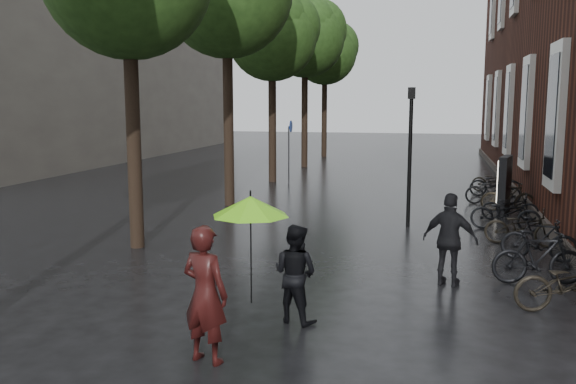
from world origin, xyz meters
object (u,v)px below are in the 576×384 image
(person_black, at_px, (295,273))
(ad_lightbox, at_px, (504,184))
(lamp_post, at_px, (410,143))
(pedestrian_walking, at_px, (450,240))
(parked_bicycles, at_px, (512,210))
(person_burgundy, at_px, (205,294))

(person_black, height_order, ad_lightbox, ad_lightbox)
(lamp_post, bearing_deg, pedestrian_walking, -79.59)
(person_black, relative_size, pedestrian_walking, 0.89)
(person_black, distance_m, ad_lightbox, 11.41)
(parked_bicycles, bearing_deg, lamp_post, -168.46)
(pedestrian_walking, xyz_separation_m, parked_bicycles, (1.75, 5.82, -0.40))
(parked_bicycles, distance_m, lamp_post, 3.30)
(ad_lightbox, height_order, lamp_post, lamp_post)
(person_burgundy, relative_size, ad_lightbox, 1.06)
(person_burgundy, relative_size, pedestrian_walking, 1.06)
(person_black, bearing_deg, ad_lightbox, -91.01)
(person_burgundy, distance_m, lamp_post, 9.78)
(person_burgundy, bearing_deg, ad_lightbox, -96.50)
(person_black, relative_size, ad_lightbox, 0.89)
(pedestrian_walking, bearing_deg, person_burgundy, 68.80)
(ad_lightbox, xyz_separation_m, lamp_post, (-2.74, -2.90, 1.40))
(ad_lightbox, bearing_deg, parked_bicycles, -76.18)
(parked_bicycles, relative_size, lamp_post, 3.85)
(pedestrian_walking, distance_m, parked_bicycles, 6.09)
(person_black, xyz_separation_m, ad_lightbox, (4.12, 10.64, 0.10))
(pedestrian_walking, bearing_deg, parked_bicycles, -90.90)
(pedestrian_walking, xyz_separation_m, ad_lightbox, (1.78, 8.17, 0.00))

